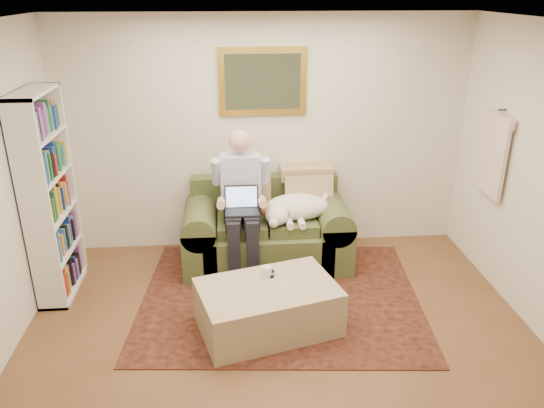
{
  "coord_description": "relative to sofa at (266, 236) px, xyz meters",
  "views": [
    {
      "loc": [
        -0.39,
        -3.19,
        2.84
      ],
      "look_at": [
        -0.01,
        1.37,
        0.95
      ],
      "focal_mm": 35.0,
      "sensor_mm": 36.0,
      "label": 1
    }
  ],
  "objects": [
    {
      "name": "room_shell",
      "position": [
        0.01,
        -1.66,
        0.99
      ],
      "size": [
        4.51,
        5.0,
        2.61
      ],
      "color": "brown",
      "rests_on": "ground"
    },
    {
      "name": "rug",
      "position": [
        0.08,
        -0.76,
        -0.3
      ],
      "size": [
        2.86,
        2.37,
        0.01
      ],
      "primitive_type": "cube",
      "rotation": [
        0.0,
        0.0,
        -0.09
      ],
      "color": "black",
      "rests_on": "room_shell"
    },
    {
      "name": "sofa",
      "position": [
        0.0,
        0.0,
        0.0
      ],
      "size": [
        1.78,
        0.9,
        1.07
      ],
      "color": "#4A572E",
      "rests_on": "room_shell"
    },
    {
      "name": "seated_man",
      "position": [
        -0.27,
        -0.16,
        0.44
      ],
      "size": [
        0.58,
        0.84,
        1.49
      ],
      "primitive_type": null,
      "color": "#8C9CD8",
      "rests_on": "sofa"
    },
    {
      "name": "laptop",
      "position": [
        -0.27,
        -0.23,
        0.48
      ],
      "size": [
        0.34,
        0.27,
        0.25
      ],
      "color": "black",
      "rests_on": "seated_man"
    },
    {
      "name": "sleeping_dog",
      "position": [
        0.32,
        -0.09,
        0.37
      ],
      "size": [
        0.73,
        0.46,
        0.27
      ],
      "primitive_type": null,
      "color": "white",
      "rests_on": "sofa"
    },
    {
      "name": "ottoman",
      "position": [
        -0.08,
        -1.25,
        -0.09
      ],
      "size": [
        1.34,
        1.04,
        0.43
      ],
      "primitive_type": "cube",
      "rotation": [
        0.0,
        0.0,
        0.27
      ],
      "color": "tan",
      "rests_on": "room_shell"
    },
    {
      "name": "coffee_mug",
      "position": [
        -0.07,
        -1.08,
        0.17
      ],
      "size": [
        0.08,
        0.08,
        0.1
      ],
      "primitive_type": "cylinder",
      "color": "white",
      "rests_on": "ottoman"
    },
    {
      "name": "tv_remote",
      "position": [
        -0.03,
        -1.04,
        0.13
      ],
      "size": [
        0.07,
        0.16,
        0.02
      ],
      "primitive_type": "cube",
      "rotation": [
        0.0,
        0.0,
        -0.13
      ],
      "color": "black",
      "rests_on": "ottoman"
    },
    {
      "name": "bookshelf",
      "position": [
        -2.09,
        -0.42,
        0.69
      ],
      "size": [
        0.28,
        0.8,
        2.0
      ],
      "primitive_type": null,
      "color": "white",
      "rests_on": "room_shell"
    },
    {
      "name": "wall_mirror",
      "position": [
        -0.0,
        0.45,
        1.59
      ],
      "size": [
        0.94,
        0.04,
        0.72
      ],
      "color": "gold",
      "rests_on": "room_shell"
    },
    {
      "name": "hanging_shirt",
      "position": [
        2.2,
        -0.42,
        1.04
      ],
      "size": [
        0.06,
        0.52,
        0.9
      ],
      "primitive_type": null,
      "color": "beige",
      "rests_on": "room_shell"
    }
  ]
}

